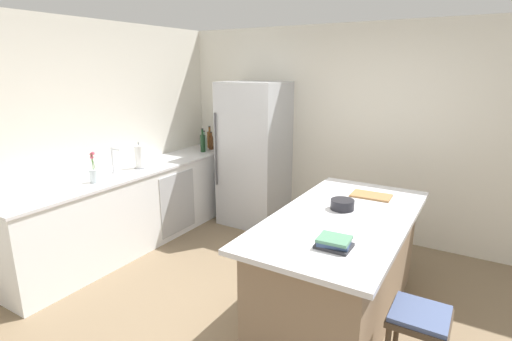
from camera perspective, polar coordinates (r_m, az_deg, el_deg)
The scene contains 17 objects.
ground_plane at distance 3.56m, azimuth 1.56°, elevation -21.12°, with size 7.20×7.20×0.00m, color #7A664C.
wall_rear at distance 5.03m, azimuth 14.45°, elevation 5.38°, with size 6.00×0.10×2.60m, color silver.
wall_left at distance 4.67m, azimuth -25.56°, elevation 3.67°, with size 0.10×6.00×2.60m, color silver.
counter_run_left at distance 4.91m, azimuth -17.09°, elevation -5.10°, with size 0.63×3.18×0.93m.
kitchen_island at distance 3.47m, azimuth 12.21°, elevation -13.46°, with size 1.03×2.04×0.92m.
refrigerator at distance 5.23m, azimuth -0.27°, elevation 2.37°, with size 0.81×0.73×1.91m.
bar_stool at distance 2.84m, azimuth 22.71°, elevation -20.40°, with size 0.36×0.36×0.62m.
sink_faucet at distance 4.64m, azimuth -20.14°, elevation 1.49°, with size 0.15×0.05×0.30m.
flower_vase at distance 4.35m, azimuth -22.62°, elevation -0.44°, with size 0.09×0.09×0.33m.
paper_towel_roll at distance 4.79m, azimuth -16.69°, elevation 1.90°, with size 0.14×0.14×0.31m.
whiskey_bottle at distance 5.81m, azimuth -6.78°, elevation 4.58°, with size 0.07×0.07×0.32m.
syrup_bottle at distance 5.69m, azimuth -6.60°, elevation 4.14°, with size 0.06×0.06×0.26m.
gin_bottle at distance 5.63m, azimuth -7.61°, elevation 4.09°, with size 0.08×0.08×0.28m.
wine_bottle at distance 5.52m, azimuth -7.81°, elevation 4.06°, with size 0.07×0.07×0.33m.
cookbook_stack at distance 2.71m, azimuth 11.37°, elevation -10.30°, with size 0.23×0.20×0.07m.
mixing_bowl at distance 3.41m, azimuth 12.53°, elevation -4.88°, with size 0.20×0.20×0.08m.
cutting_board at distance 3.81m, azimuth 16.50°, elevation -3.54°, with size 0.37×0.23×0.02m.
Camera 1 is at (1.40, -2.51, 2.10)m, focal length 27.32 mm.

